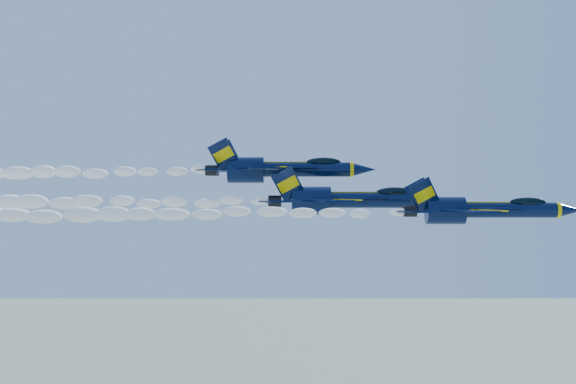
{
  "coord_description": "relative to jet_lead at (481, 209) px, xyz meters",
  "views": [
    {
      "loc": [
        4.82,
        -75.93,
        152.15
      ],
      "look_at": [
        2.92,
        -1.99,
        151.82
      ],
      "focal_mm": 45.0,
      "sensor_mm": 36.0,
      "label": 1
    }
  ],
  "objects": [
    {
      "name": "jet_second",
      "position": [
        -11.8,
        7.88,
        0.8
      ],
      "size": [
        18.85,
        15.46,
        7.01
      ],
      "color": "black"
    },
    {
      "name": "smoke_trail_jet_lead",
      "position": [
        -36.5,
        0.0,
        -0.46
      ],
      "size": [
        58.93,
        2.1,
        1.89
      ],
      "primitive_type": "ellipsoid",
      "color": "white"
    },
    {
      "name": "jet_lead",
      "position": [
        0.0,
        0.0,
        0.0
      ],
      "size": [
        16.46,
        13.5,
        6.12
      ],
      "color": "black"
    },
    {
      "name": "jet_third",
      "position": [
        -19.06,
        13.86,
        4.12
      ],
      "size": [
        18.97,
        15.56,
        7.05
      ],
      "color": "black"
    }
  ]
}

